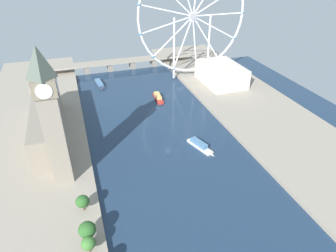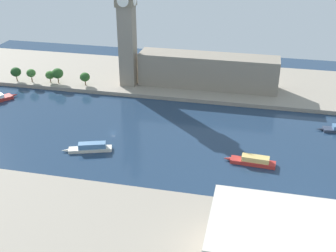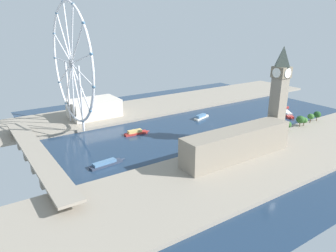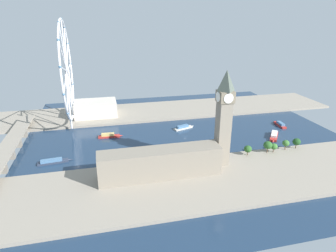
% 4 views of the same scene
% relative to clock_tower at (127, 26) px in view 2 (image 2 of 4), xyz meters
% --- Properties ---
extents(ground_plane, '(380.06, 380.06, 0.00)m').
position_rel_clock_tower_xyz_m(ground_plane, '(79.36, 13.25, -51.01)').
color(ground_plane, '#1E334C').
extents(riverbank_left, '(90.00, 520.00, 3.00)m').
position_rel_clock_tower_xyz_m(riverbank_left, '(-25.67, 13.25, -49.51)').
color(riverbank_left, gray).
rests_on(riverbank_left, ground_plane).
extents(riverbank_right, '(90.00, 520.00, 3.00)m').
position_rel_clock_tower_xyz_m(riverbank_right, '(184.39, 13.25, -49.51)').
color(riverbank_right, gray).
rests_on(riverbank_right, ground_plane).
extents(clock_tower, '(14.88, 14.88, 92.45)m').
position_rel_clock_tower_xyz_m(clock_tower, '(0.00, 0.00, 0.00)').
color(clock_tower, gray).
rests_on(clock_tower, riverbank_left).
extents(parliament_block, '(22.00, 110.57, 26.06)m').
position_rel_clock_tower_xyz_m(parliament_block, '(-9.79, 63.28, -34.98)').
color(parliament_block, gray).
rests_on(parliament_block, riverbank_left).
extents(tree_row_embankment, '(11.37, 68.26, 12.78)m').
position_rel_clock_tower_xyz_m(tree_row_embankment, '(11.26, -65.77, -40.36)').
color(tree_row_embankment, '#513823').
rests_on(tree_row_embankment, riverbank_left).
extents(riverside_hall, '(41.14, 59.25, 21.12)m').
position_rel_clock_tower_xyz_m(riverside_hall, '(180.03, 119.37, -37.44)').
color(riverside_hall, beige).
rests_on(riverside_hall, riverbank_right).
extents(tour_boat_0, '(13.65, 30.01, 5.26)m').
position_rel_clock_tower_xyz_m(tour_boat_0, '(105.04, 8.05, -48.82)').
color(tour_boat_0, beige).
rests_on(tour_boat_0, ground_plane).
extents(tour_boat_4, '(7.96, 30.08, 5.20)m').
position_rel_clock_tower_xyz_m(tour_boat_4, '(98.94, 104.73, -48.88)').
color(tour_boat_4, '#B22D28').
rests_on(tour_boat_4, ground_plane).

